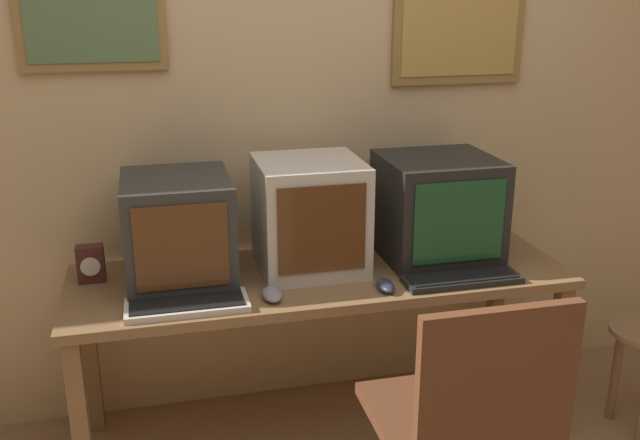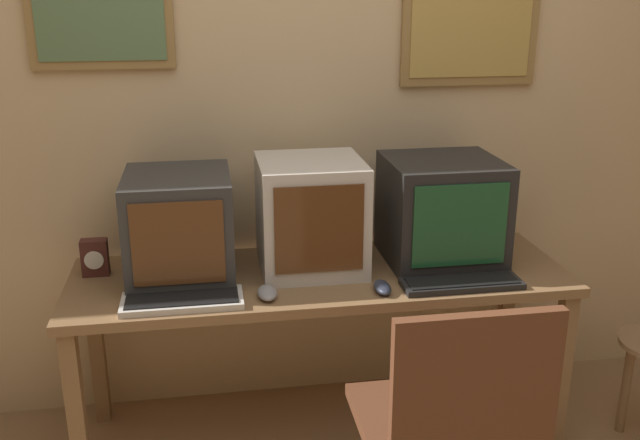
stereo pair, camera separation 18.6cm
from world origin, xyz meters
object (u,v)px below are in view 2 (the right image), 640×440
Objects in this scene: keyboard_side at (462,283)px; desk_clock at (95,257)px; keyboard_main at (182,301)px; monitor_right at (442,211)px; mouse_far_corner at (382,287)px; mouse_near_keyboard at (267,293)px; monitor_left at (179,226)px; monitor_center at (311,215)px.

desk_clock is at bearing 165.92° from keyboard_side.
desk_clock reaches higher than keyboard_main.
mouse_far_corner is (-0.30, -0.27, -0.18)m from monitor_right.
mouse_near_keyboard is at bearing 178.26° from keyboard_side.
mouse_near_keyboard is (0.29, -0.25, -0.17)m from monitor_left.
monitor_center reaches higher than keyboard_main.
mouse_near_keyboard is 0.40m from mouse_far_corner.
monitor_left reaches higher than desk_clock.
keyboard_side is at bearing -1.74° from mouse_near_keyboard.
keyboard_main is 3.47× the size of mouse_far_corner.
mouse_near_keyboard is at bearing -160.32° from monitor_right.
monitor_right is at bearing -0.92° from monitor_center.
monitor_right reaches higher than monitor_left.
monitor_right is 1.31m from desk_clock.
monitor_center is at bearing 150.90° from keyboard_side.
monitor_center is 0.96× the size of keyboard_side.
monitor_right is at bearing -2.41° from desk_clock.
monitor_center reaches higher than mouse_far_corner.
keyboard_main is (-0.48, -0.26, -0.20)m from monitor_center.
monitor_left is at bearing -179.42° from monitor_center.
monitor_left is 0.48m from monitor_center.
mouse_far_corner reaches higher than keyboard_main.
monitor_left is 3.61× the size of mouse_far_corner.
monitor_left is 0.77m from mouse_far_corner.
monitor_center is 0.81m from desk_clock.
keyboard_main is at bearing -178.93° from mouse_near_keyboard.
mouse_near_keyboard is (0.29, 0.01, 0.01)m from keyboard_main.
monitor_center is 0.40m from mouse_far_corner.
keyboard_side is at bearing -29.10° from monitor_center.
monitor_left is at bearing 90.89° from keyboard_main.
monitor_right is 3.62× the size of mouse_far_corner.
mouse_near_keyboard is (-0.69, 0.02, 0.01)m from keyboard_side.
monitor_left is at bearing 158.53° from mouse_far_corner.
monitor_left is at bearing 164.44° from keyboard_side.
monitor_center is 3.01× the size of desk_clock.
monitor_center is at bearing 127.12° from mouse_far_corner.
desk_clock is (-1.30, 0.33, 0.06)m from keyboard_side.
keyboard_main is at bearing -151.20° from monitor_center.
mouse_near_keyboard is (-0.70, -0.25, -0.18)m from monitor_right.
mouse_near_keyboard is (-0.19, -0.26, -0.19)m from monitor_center.
mouse_far_corner is at bearing -21.47° from monitor_left.
monitor_center is 3.53× the size of mouse_far_corner.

